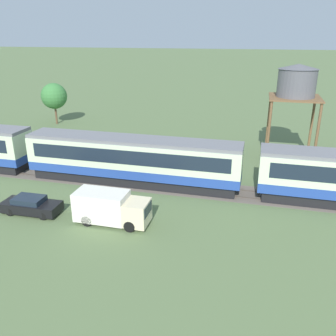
{
  "coord_description": "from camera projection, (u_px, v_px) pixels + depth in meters",
  "views": [
    {
      "loc": [
        -14.23,
        -26.56,
        12.73
      ],
      "look_at": [
        -21.49,
        1.63,
        1.67
      ],
      "focal_mm": 38.0,
      "sensor_mm": 36.0,
      "label": 1
    }
  ],
  "objects": [
    {
      "name": "passenger_train",
      "position": [
        135.0,
        159.0,
        31.46
      ],
      "size": [
        101.7,
        3.07,
        4.2
      ],
      "color": "#234293",
      "rests_on": "ground_plane"
    },
    {
      "name": "railway_track",
      "position": [
        119.0,
        181.0,
        32.67
      ],
      "size": [
        143.11,
        3.6,
        0.04
      ],
      "color": "#665B51",
      "rests_on": "ground_plane"
    },
    {
      "name": "water_tower",
      "position": [
        297.0,
        84.0,
        36.05
      ],
      "size": [
        5.13,
        5.13,
        9.88
      ],
      "color": "brown",
      "rests_on": "ground_plane"
    },
    {
      "name": "parked_car_black",
      "position": [
        31.0,
        205.0,
        26.68
      ],
      "size": [
        4.45,
        1.84,
        1.29
      ],
      "rotation": [
        0.0,
        0.0,
        0.02
      ],
      "color": "black",
      "rests_on": "ground_plane"
    },
    {
      "name": "delivery_truck_cream",
      "position": [
        111.0,
        207.0,
        25.14
      ],
      "size": [
        5.32,
        2.04,
        2.3
      ],
      "color": "beige",
      "rests_on": "ground_plane"
    },
    {
      "name": "yard_tree_1",
      "position": [
        54.0,
        96.0,
        51.99
      ],
      "size": [
        3.74,
        3.74,
        5.99
      ],
      "color": "brown",
      "rests_on": "ground_plane"
    }
  ]
}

